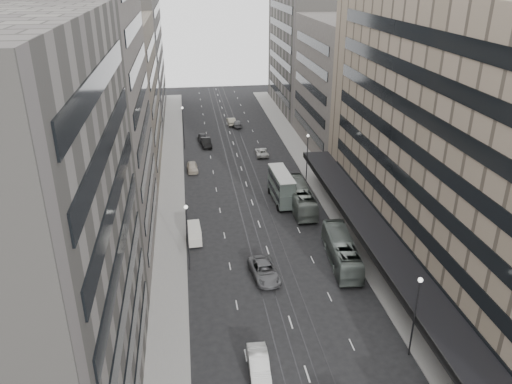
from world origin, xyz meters
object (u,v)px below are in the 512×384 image
sedan_1 (259,364)px  double_decker (281,186)px  bus_far (300,197)px  panel_van (194,233)px  bus_near (342,251)px  sedan_2 (264,271)px

sedan_1 → double_decker: bearing=77.7°
bus_far → panel_van: 17.54m
bus_far → panel_van: bus_far is taller
sedan_1 → bus_near: bearing=54.3°
bus_near → double_decker: size_ratio=1.36×
double_decker → panel_van: (-13.30, -10.52, -1.19)m
bus_far → panel_van: (-15.57, -8.08, -0.38)m
bus_near → panel_van: bus_near is taller
bus_near → bus_far: (-1.58, 15.36, 0.07)m
panel_van → bus_near: bearing=-26.0°
bus_far → sedan_2: 18.91m
double_decker → sedan_2: size_ratio=1.41×
sedan_1 → sedan_2: sedan_2 is taller
bus_near → sedan_1: bearing=57.7°
panel_van → sedan_1: size_ratio=0.77×
double_decker → sedan_2: 20.45m
sedan_1 → sedan_2: 14.57m
sedan_1 → sedan_2: bearing=80.7°
double_decker → sedan_1: double_decker is taller
sedan_2 → bus_near: bearing=4.6°
bus_far → sedan_2: bus_far is taller
panel_van → sedan_2: bearing=-52.9°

